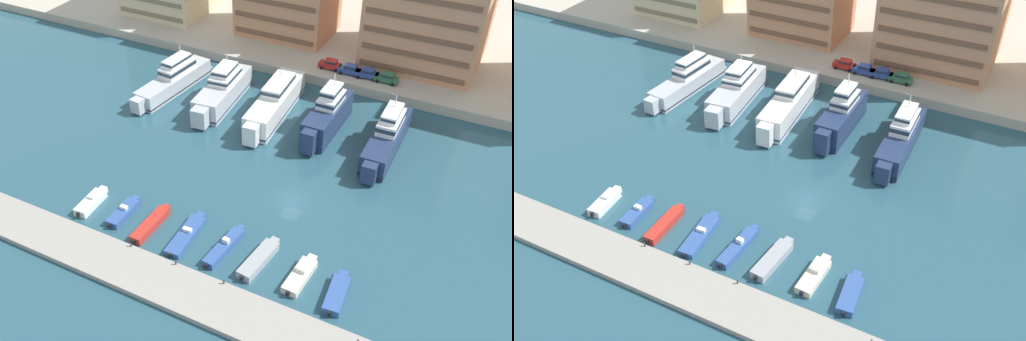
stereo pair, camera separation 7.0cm
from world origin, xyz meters
TOP-DOWN VIEW (x-y plane):
  - ground_plane at (0.00, 0.00)m, footprint 400.00×400.00m
  - quay_promenade at (0.00, 65.79)m, footprint 180.00×70.00m
  - pier_dock at (0.00, -20.26)m, footprint 120.00×6.07m
  - yacht_silver_far_left at (-30.67, 17.90)m, footprint 5.32×19.61m
  - yacht_silver_left at (-20.93, 17.94)m, footprint 5.85×18.30m
  - yacht_white_mid_left at (-11.42, 18.55)m, footprint 5.30×20.87m
  - yacht_navy_center_left at (-2.14, 17.94)m, footprint 3.88×15.82m
  - yacht_navy_center at (7.76, 16.97)m, footprint 4.11×18.76m
  - motorboat_white_far_left at (-23.26, -13.10)m, footprint 2.13×6.09m
  - motorboat_blue_left at (-18.29, -12.69)m, footprint 1.99×6.29m
  - motorboat_red_mid_left at (-13.73, -13.05)m, footprint 1.59×7.57m
  - motorboat_blue_center_left at (-8.79, -12.45)m, footprint 2.52×8.48m
  - motorboat_blue_center at (-3.49, -12.19)m, footprint 2.13×7.97m
  - motorboat_grey_center_right at (1.22, -12.20)m, footprint 2.58×7.70m
  - motorboat_cream_mid_right at (6.58, -12.27)m, footprint 2.24×6.78m
  - motorboat_blue_right at (11.26, -12.88)m, footprint 2.48×6.56m
  - car_red_far_left at (-7.99, 34.56)m, footprint 4.15×2.02m
  - car_blue_left at (-4.18, 34.25)m, footprint 4.16×2.04m
  - car_blue_mid_left at (-0.98, 34.24)m, footprint 4.23×2.20m
  - car_green_center_left at (2.54, 34.24)m, footprint 4.10×1.92m
  - bollard_west at (-13.44, -17.48)m, footprint 0.20×0.20m
  - bollard_west_mid at (-7.00, -17.48)m, footprint 0.20×0.20m
  - bollard_east_mid at (-0.55, -17.48)m, footprint 0.20×0.20m

SIDE VIEW (x-z plane):
  - ground_plane at x=0.00m, z-range 0.00..0.00m
  - pier_dock at x=0.00m, z-range 0.00..0.71m
  - motorboat_blue_center_left at x=-8.79m, z-range -0.19..0.96m
  - motorboat_blue_left at x=-18.29m, z-range -0.20..1.15m
  - motorboat_blue_right at x=11.26m, z-range 0.00..0.96m
  - motorboat_blue_center at x=-3.49m, z-range -0.26..1.24m
  - motorboat_cream_mid_right at x=6.58m, z-range -0.25..1.25m
  - motorboat_red_mid_left at x=-13.73m, z-range 0.00..1.06m
  - motorboat_grey_center_right at x=1.22m, z-range 0.00..1.08m
  - motorboat_white_far_left at x=-23.26m, z-range -0.16..1.28m
  - quay_promenade at x=0.00m, z-range 0.00..1.73m
  - bollard_west at x=-13.44m, z-range 0.73..1.34m
  - bollard_west_mid at x=-7.00m, z-range 0.73..1.34m
  - bollard_east_mid at x=-0.55m, z-range 0.73..1.34m
  - yacht_silver_far_left at x=-30.67m, z-range -1.70..5.80m
  - yacht_white_mid_left at x=-11.42m, z-range -1.36..5.87m
  - yacht_silver_left at x=-20.93m, z-range -1.67..6.27m
  - yacht_navy_center at x=7.76m, z-range -1.75..6.44m
  - car_red_far_left at x=-7.99m, z-range 1.80..3.60m
  - car_blue_left at x=-4.18m, z-range 1.80..3.60m
  - car_blue_mid_left at x=-0.98m, z-range 1.80..3.60m
  - car_green_center_left at x=2.54m, z-range 1.80..3.60m
  - yacht_navy_center_left at x=-2.14m, z-range -1.79..7.21m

